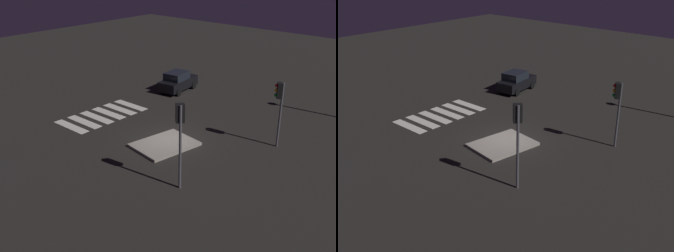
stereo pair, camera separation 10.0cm
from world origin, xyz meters
The scene contains 6 objects.
ground_plane centered at (0.00, 0.00, 0.00)m, with size 80.00×80.00×0.00m, color black.
traffic_island centered at (0.79, 0.41, 0.09)m, with size 4.20×3.42×0.18m.
car_black centered at (-8.22, -6.15, 0.85)m, with size 4.13×2.25×1.73m.
traffic_light_west centered at (-3.80, 5.63, 3.17)m, with size 0.54×0.53×4.18m.
traffic_light_north centered at (3.88, 4.25, 3.49)m, with size 0.54×0.53×4.61m.
crosswalk_near centered at (0.00, -6.56, 0.01)m, with size 6.45×3.20×0.02m.
Camera 2 is at (18.27, 16.35, 11.53)m, focal length 44.36 mm.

